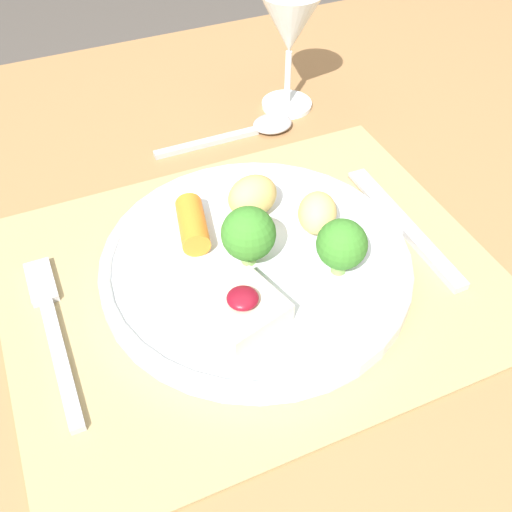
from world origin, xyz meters
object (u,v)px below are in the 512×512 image
spoon (257,128)px  wine_glass_near (290,29)px  dinner_plate (259,258)px  fork (52,324)px  knife (411,233)px

spoon → wine_glass_near: bearing=30.3°
dinner_plate → wine_glass_near: size_ratio=1.98×
fork → spoon: size_ratio=1.09×
spoon → knife: bearing=-77.6°
wine_glass_near → knife: bearing=-88.6°
knife → wine_glass_near: size_ratio=1.30×
spoon → wine_glass_near: 0.12m
dinner_plate → knife: 0.16m
knife → wine_glass_near: 0.29m
knife → spoon: spoon is taller
knife → wine_glass_near: bearing=92.5°
spoon → wine_glass_near: size_ratio=1.20×
knife → spoon: 0.25m
wine_glass_near → fork: bearing=-144.6°
fork → spoon: spoon is taller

